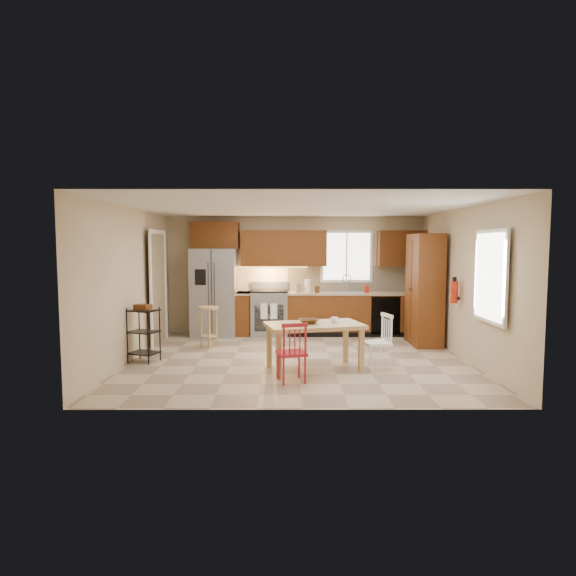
# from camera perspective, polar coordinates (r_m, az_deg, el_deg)

# --- Properties ---
(floor) EXTENTS (5.50, 5.50, 0.00)m
(floor) POSITION_cam_1_polar(r_m,az_deg,el_deg) (8.10, 1.17, -8.38)
(floor) COLOR tan
(floor) RESTS_ON ground
(ceiling) EXTENTS (5.50, 5.00, 0.02)m
(ceiling) POSITION_cam_1_polar(r_m,az_deg,el_deg) (7.90, 1.20, 9.54)
(ceiling) COLOR silver
(ceiling) RESTS_ON ground
(wall_back) EXTENTS (5.50, 0.02, 2.50)m
(wall_back) POSITION_cam_1_polar(r_m,az_deg,el_deg) (10.40, 0.88, 1.56)
(wall_back) COLOR #CCB793
(wall_back) RESTS_ON ground
(wall_front) EXTENTS (5.50, 0.02, 2.50)m
(wall_front) POSITION_cam_1_polar(r_m,az_deg,el_deg) (5.41, 1.78, -1.62)
(wall_front) COLOR #CCB793
(wall_front) RESTS_ON ground
(wall_left) EXTENTS (0.02, 5.00, 2.50)m
(wall_left) POSITION_cam_1_polar(r_m,az_deg,el_deg) (8.31, -18.14, 0.44)
(wall_left) COLOR #CCB793
(wall_left) RESTS_ON ground
(wall_right) EXTENTS (0.02, 5.00, 2.50)m
(wall_right) POSITION_cam_1_polar(r_m,az_deg,el_deg) (8.42, 20.23, 0.44)
(wall_right) COLOR #CCB793
(wall_right) RESTS_ON ground
(refrigerator) EXTENTS (0.92, 0.75, 1.82)m
(refrigerator) POSITION_cam_1_polar(r_m,az_deg,el_deg) (10.16, -8.72, -0.50)
(refrigerator) COLOR gray
(refrigerator) RESTS_ON floor
(range_stove) EXTENTS (0.76, 0.63, 0.92)m
(range_stove) POSITION_cam_1_polar(r_m,az_deg,el_deg) (10.17, -2.20, -3.00)
(range_stove) COLOR gray
(range_stove) RESTS_ON floor
(base_cabinet_narrow) EXTENTS (0.30, 0.60, 0.90)m
(base_cabinet_narrow) POSITION_cam_1_polar(r_m,az_deg,el_deg) (10.22, -5.29, -3.03)
(base_cabinet_narrow) COLOR #633012
(base_cabinet_narrow) RESTS_ON floor
(base_cabinet_run) EXTENTS (2.92, 0.60, 0.90)m
(base_cabinet_run) POSITION_cam_1_polar(r_m,az_deg,el_deg) (10.28, 8.12, -3.01)
(base_cabinet_run) COLOR #633012
(base_cabinet_run) RESTS_ON floor
(dishwasher) EXTENTS (0.60, 0.02, 0.78)m
(dishwasher) POSITION_cam_1_polar(r_m,az_deg,el_deg) (10.09, 11.51, -3.21)
(dishwasher) COLOR black
(dishwasher) RESTS_ON floor
(backsplash) EXTENTS (2.92, 0.03, 0.55)m
(backsplash) POSITION_cam_1_polar(r_m,az_deg,el_deg) (10.49, 7.94, 1.13)
(backsplash) COLOR beige
(backsplash) RESTS_ON wall_back
(upper_over_fridge) EXTENTS (1.00, 0.35, 0.55)m
(upper_over_fridge) POSITION_cam_1_polar(r_m,az_deg,el_deg) (10.32, -8.64, 6.20)
(upper_over_fridge) COLOR #582C0E
(upper_over_fridge) RESTS_ON wall_back
(upper_left_block) EXTENTS (1.80, 0.35, 0.75)m
(upper_left_block) POSITION_cam_1_polar(r_m,az_deg,el_deg) (10.20, -0.51, 4.72)
(upper_left_block) COLOR #582C0E
(upper_left_block) RESTS_ON wall_back
(upper_right_block) EXTENTS (1.00, 0.35, 0.75)m
(upper_right_block) POSITION_cam_1_polar(r_m,az_deg,el_deg) (10.48, 13.33, 4.60)
(upper_right_block) COLOR #582C0E
(upper_right_block) RESTS_ON wall_back
(window_back) EXTENTS (1.12, 0.04, 1.12)m
(window_back) POSITION_cam_1_polar(r_m,az_deg,el_deg) (10.44, 6.94, 3.73)
(window_back) COLOR white
(window_back) RESTS_ON wall_back
(sink) EXTENTS (0.62, 0.46, 0.16)m
(sink) POSITION_cam_1_polar(r_m,az_deg,el_deg) (10.21, 7.09, -0.74)
(sink) COLOR gray
(sink) RESTS_ON base_cabinet_run
(undercab_glow) EXTENTS (1.60, 0.30, 0.01)m
(undercab_glow) POSITION_cam_1_polar(r_m,az_deg,el_deg) (10.19, -2.20, 2.50)
(undercab_glow) COLOR #FFBF66
(undercab_glow) RESTS_ON wall_back
(soap_bottle) EXTENTS (0.09, 0.09, 0.19)m
(soap_bottle) POSITION_cam_1_polar(r_m,az_deg,el_deg) (10.15, 9.30, -0.03)
(soap_bottle) COLOR #B11D0C
(soap_bottle) RESTS_ON base_cabinet_run
(paper_towel) EXTENTS (0.12, 0.12, 0.28)m
(paper_towel) POSITION_cam_1_polar(r_m,az_deg,el_deg) (10.07, 2.33, 0.24)
(paper_towel) COLOR white
(paper_towel) RESTS_ON base_cabinet_run
(canister_steel) EXTENTS (0.11, 0.11, 0.18)m
(canister_steel) POSITION_cam_1_polar(r_m,az_deg,el_deg) (10.07, 1.19, -0.04)
(canister_steel) COLOR gray
(canister_steel) RESTS_ON base_cabinet_run
(canister_wood) EXTENTS (0.10, 0.10, 0.14)m
(canister_wood) POSITION_cam_1_polar(r_m,az_deg,el_deg) (10.06, 3.48, -0.17)
(canister_wood) COLOR #512D15
(canister_wood) RESTS_ON base_cabinet_run
(pantry) EXTENTS (0.50, 0.95, 2.10)m
(pantry) POSITION_cam_1_polar(r_m,az_deg,el_deg) (9.48, 15.87, -0.18)
(pantry) COLOR #633012
(pantry) RESTS_ON floor
(fire_extinguisher) EXTENTS (0.12, 0.12, 0.36)m
(fire_extinguisher) POSITION_cam_1_polar(r_m,az_deg,el_deg) (8.54, 19.10, -0.48)
(fire_extinguisher) COLOR #B11D0C
(fire_extinguisher) RESTS_ON wall_right
(window_right) EXTENTS (0.04, 1.02, 1.32)m
(window_right) POSITION_cam_1_polar(r_m,az_deg,el_deg) (7.32, 22.89, 1.29)
(window_right) COLOR white
(window_right) RESTS_ON wall_right
(doorway) EXTENTS (0.04, 0.95, 2.10)m
(doorway) POSITION_cam_1_polar(r_m,az_deg,el_deg) (9.54, -15.24, -0.13)
(doorway) COLOR #8C7A59
(doorway) RESTS_ON wall_left
(dining_table) EXTENTS (1.58, 1.13, 0.69)m
(dining_table) POSITION_cam_1_polar(r_m,az_deg,el_deg) (7.34, 3.13, -7.01)
(dining_table) COLOR tan
(dining_table) RESTS_ON floor
(chair_red) EXTENTS (0.48, 0.48, 0.84)m
(chair_red) POSITION_cam_1_polar(r_m,az_deg,el_deg) (6.68, 0.43, -7.59)
(chair_red) COLOR #B11B27
(chair_red) RESTS_ON floor
(chair_white) EXTENTS (0.48, 0.48, 0.84)m
(chair_white) POSITION_cam_1_polar(r_m,az_deg,el_deg) (7.49, 10.43, -6.29)
(chair_white) COLOR white
(chair_white) RESTS_ON floor
(table_bowl) EXTENTS (0.35, 0.35, 0.07)m
(table_bowl) POSITION_cam_1_polar(r_m,az_deg,el_deg) (7.27, 2.44, -4.28)
(table_bowl) COLOR #512D15
(table_bowl) RESTS_ON dining_table
(table_jar) EXTENTS (0.12, 0.12, 0.11)m
(table_jar) POSITION_cam_1_polar(r_m,az_deg,el_deg) (7.39, 5.52, -3.94)
(table_jar) COLOR white
(table_jar) RESTS_ON dining_table
(bar_stool) EXTENTS (0.45, 0.45, 0.76)m
(bar_stool) POSITION_cam_1_polar(r_m,az_deg,el_deg) (9.04, -9.35, -4.59)
(bar_stool) COLOR tan
(bar_stool) RESTS_ON floor
(utility_cart) EXTENTS (0.54, 0.48, 0.89)m
(utility_cart) POSITION_cam_1_polar(r_m,az_deg,el_deg) (8.14, -16.74, -5.32)
(utility_cart) COLOR black
(utility_cart) RESTS_ON floor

